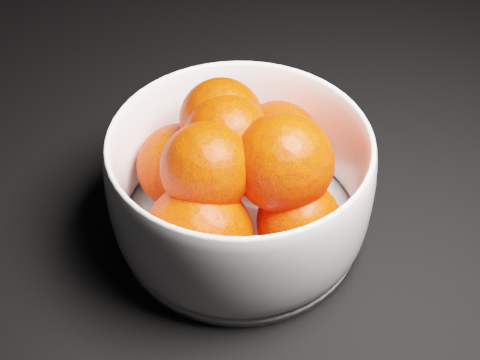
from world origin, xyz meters
TOP-DOWN VIEW (x-y plane):
  - bowl at (0.25, 0.25)m, footprint 0.21×0.21m
  - orange_pile at (0.25, 0.25)m, footprint 0.18×0.17m

SIDE VIEW (x-z plane):
  - bowl at x=0.25m, z-range 0.00..0.10m
  - orange_pile at x=0.25m, z-range 0.01..0.13m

